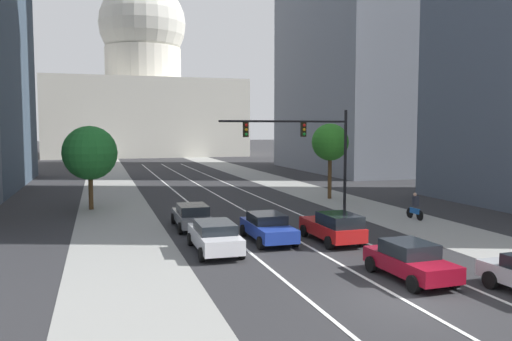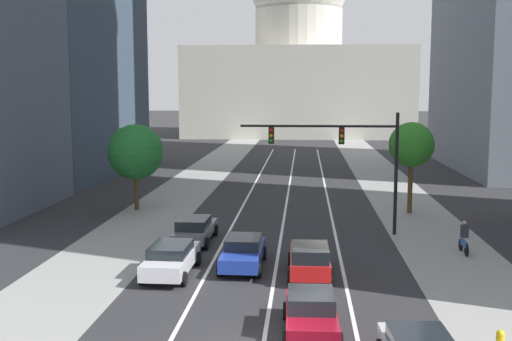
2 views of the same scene
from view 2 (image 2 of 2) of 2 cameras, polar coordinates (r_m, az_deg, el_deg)
name	(u,v)px [view 2 (image 2 of 2)]	position (r m, az deg, el deg)	size (l,w,h in m)	color
ground_plane	(290,179)	(58.95, 3.16, -0.79)	(400.00, 400.00, 0.00)	#2B2B2D
sidewalk_left	(189,186)	(54.91, -6.13, -1.41)	(5.04, 130.00, 0.01)	gray
sidewalk_right	(392,188)	(54.50, 12.29, -1.60)	(5.04, 130.00, 0.01)	gray
lane_stripe_left	(242,208)	(44.35, -1.32, -3.45)	(0.16, 90.00, 0.01)	white
lane_stripe_center	(286,209)	(44.15, 2.72, -3.51)	(0.16, 90.00, 0.01)	white
lane_stripe_right	(330,209)	(44.17, 6.77, -3.55)	(0.16, 90.00, 0.01)	white
capitol_building	(298,61)	(119.75, 3.89, 9.93)	(40.30, 28.26, 39.03)	beige
car_white	(171,258)	(28.71, -7.75, -7.94)	(2.08, 4.82, 1.46)	silver
car_crimson	(311,313)	(21.91, 5.05, -12.84)	(2.02, 4.19, 1.47)	maroon
car_gray	(195,229)	(34.52, -5.62, -5.35)	(2.03, 4.73, 1.43)	slate
car_red	(310,259)	(28.28, 4.92, -8.04)	(2.00, 4.46, 1.58)	red
car_blue	(243,252)	(29.64, -1.19, -7.43)	(2.01, 4.63, 1.43)	#1E389E
traffic_signal_mast	(347,149)	(36.12, 8.29, 1.93)	(9.05, 0.39, 7.06)	black
cyclist	(464,237)	(33.71, 18.48, -5.82)	(0.37, 1.70, 1.72)	black
street_tree_far_right	(411,145)	(43.18, 14.02, 2.25)	(3.05, 3.05, 6.21)	#51381E
street_tree_mid_left	(135,152)	(43.98, -10.96, 1.65)	(3.85, 3.85, 6.00)	#51381E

